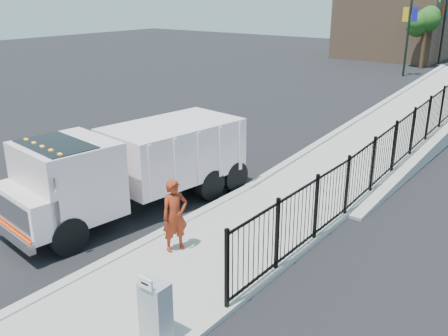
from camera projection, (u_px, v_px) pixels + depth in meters
The scene contains 13 objects.
ground at pixel (169, 232), 14.24m from camera, with size 120.00×120.00×0.00m, color black.
sidewalk at pixel (171, 284), 11.63m from camera, with size 3.55×12.00×0.12m, color #9E998E.
curb at pixel (116, 258), 12.71m from camera, with size 0.30×12.00×0.16m, color #ADAAA3.
ramp at pixel (418, 128), 25.06m from camera, with size 3.95×24.00×1.70m, color #9E998E.
iron_fence at pixel (426, 133), 20.94m from camera, with size 0.10×28.00×1.80m, color black.
truck at pixel (129, 165), 15.13m from camera, with size 3.53×8.16×2.71m.
worker at pixel (175, 216), 12.74m from camera, with size 0.70×0.46×1.93m, color maroon.
utility_cabinet at pixel (156, 312), 9.48m from camera, with size 0.55×0.40×1.25m, color gray.
arrow_sign at pixel (145, 283), 9.07m from camera, with size 0.35×0.04×0.22m, color white.
debris at pixel (153, 290), 11.17m from camera, with size 0.40×0.40×0.10m, color silver.
light_pole_0 at pixel (413, 20), 38.89m from camera, with size 3.77×0.22×8.00m.
tree_0 at pixel (427, 23), 43.29m from camera, with size 2.21×2.21×5.11m.
building at pixel (397, 17), 51.10m from camera, with size 10.00×10.00×8.00m, color #8C664C.
Camera 1 is at (8.98, -9.27, 6.49)m, focal length 40.00 mm.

